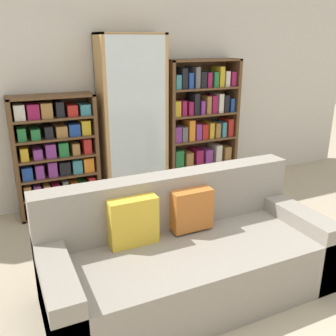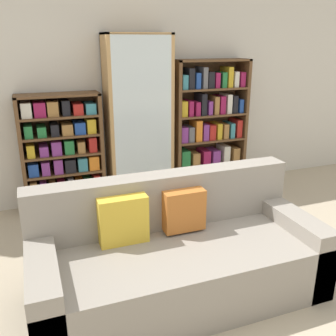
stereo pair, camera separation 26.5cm
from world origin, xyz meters
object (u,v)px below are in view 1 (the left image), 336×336
object	(u,v)px
couch	(187,257)
display_cabinet	(132,121)
wine_bottle	(206,220)
bookshelf_left	(57,157)
bookshelf_right	(200,128)

from	to	relation	value
couch	display_cabinet	xyz separation A→B (m)	(0.27, 1.89, 0.67)
couch	wine_bottle	world-z (taller)	couch
couch	wine_bottle	xyz separation A→B (m)	(0.59, 0.71, -0.14)
bookshelf_left	wine_bottle	world-z (taller)	bookshelf_left
bookshelf_right	bookshelf_left	bearing A→B (deg)	-179.97
wine_bottle	bookshelf_right	bearing A→B (deg)	63.25
display_cabinet	bookshelf_left	bearing A→B (deg)	178.98
display_cabinet	wine_bottle	world-z (taller)	display_cabinet
bookshelf_right	display_cabinet	bearing A→B (deg)	-178.96
couch	wine_bottle	distance (m)	0.93
couch	bookshelf_right	world-z (taller)	bookshelf_right
couch	bookshelf_right	size ratio (longest dim) A/B	1.29
display_cabinet	wine_bottle	bearing A→B (deg)	-74.84
bookshelf_left	wine_bottle	size ratio (longest dim) A/B	3.32
display_cabinet	couch	bearing A→B (deg)	-98.11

